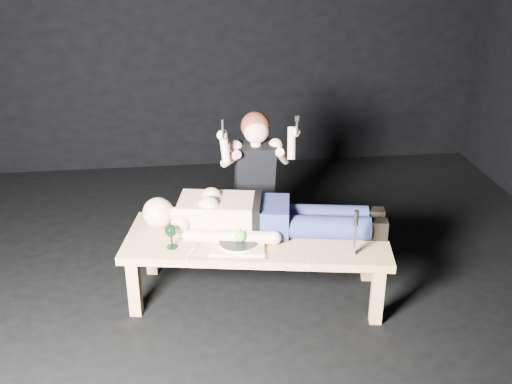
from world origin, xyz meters
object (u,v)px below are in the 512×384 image
at_px(kneeling_woman, 254,179).
at_px(serving_tray, 237,246).
at_px(table, 257,267).
at_px(lying_man, 266,212).
at_px(carving_knife, 355,233).
at_px(goblet, 171,236).

xyz_separation_m(kneeling_woman, serving_tray, (-0.20, -0.79, -0.12)).
bearing_deg(kneeling_woman, table, -96.25).
distance_m(lying_man, serving_tray, 0.33).
bearing_deg(lying_man, carving_knife, -28.00).
bearing_deg(serving_tray, kneeling_woman, 75.93).
relative_size(kneeling_woman, serving_tray, 3.37).
xyz_separation_m(table, lying_man, (0.07, 0.09, 0.36)).
distance_m(kneeling_woman, carving_knife, 1.09).
bearing_deg(lying_man, kneeling_woman, 101.37).
relative_size(table, kneeling_woman, 1.48).
relative_size(table, serving_tray, 5.00).
bearing_deg(serving_tray, lying_man, 45.98).
xyz_separation_m(serving_tray, carving_knife, (0.71, -0.17, 0.14)).
distance_m(serving_tray, carving_knife, 0.74).
bearing_deg(table, serving_tray, -128.48).
distance_m(table, carving_knife, 0.74).
relative_size(goblet, carving_knife, 0.53).
relative_size(serving_tray, goblet, 2.13).
bearing_deg(table, kneeling_woman, 95.19).
bearing_deg(table, carving_knife, -17.46).
distance_m(table, goblet, 0.63).
height_order(lying_man, serving_tray, lying_man).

